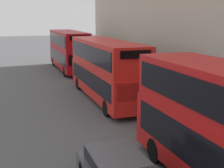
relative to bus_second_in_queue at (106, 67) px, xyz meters
name	(u,v)px	position (x,y,z in m)	size (l,w,h in m)	color
bus_second_in_queue	(106,67)	(0.00, 0.00, 0.00)	(2.59, 10.69, 4.23)	red
bus_third_in_queue	(69,49)	(0.00, 13.37, 0.03)	(2.59, 10.64, 4.29)	#A80F14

